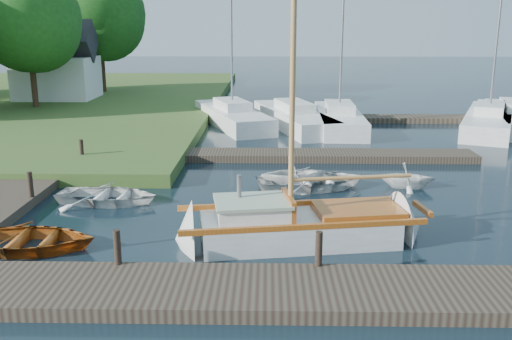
{
  "coord_description": "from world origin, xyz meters",
  "views": [
    {
      "loc": [
        0.35,
        -16.82,
        5.58
      ],
      "look_at": [
        0.0,
        0.0,
        1.2
      ],
      "focal_mm": 40.0,
      "sensor_mm": 36.0,
      "label": 1
    }
  ],
  "objects_px": {
    "mooring_post_4": "(30,184)",
    "marina_boat_0": "(232,115)",
    "mooring_post_5": "(82,149)",
    "tree_7": "(99,13)",
    "tender_b": "(294,170)",
    "tender_d": "(407,174)",
    "tender_a": "(107,193)",
    "house_c": "(56,68)",
    "dinghy": "(25,236)",
    "marina_boat_2": "(339,118)",
    "mooring_post_1": "(117,247)",
    "tender_c": "(312,178)",
    "tree_3": "(28,18)",
    "mooring_post_2": "(319,249)",
    "marina_boat_1": "(294,117)",
    "sailboat": "(304,229)",
    "marina_boat_4": "(489,119)"
  },
  "relations": [
    {
      "from": "mooring_post_4",
      "to": "dinghy",
      "type": "distance_m",
      "value": 3.72
    },
    {
      "from": "tender_a",
      "to": "tree_3",
      "type": "bearing_deg",
      "value": 34.07
    },
    {
      "from": "house_c",
      "to": "mooring_post_4",
      "type": "bearing_deg",
      "value": -72.35
    },
    {
      "from": "tender_b",
      "to": "marina_boat_4",
      "type": "xyz_separation_m",
      "value": [
        10.88,
        11.22,
        -0.04
      ]
    },
    {
      "from": "sailboat",
      "to": "tender_d",
      "type": "xyz_separation_m",
      "value": [
        3.87,
        5.08,
        0.15
      ]
    },
    {
      "from": "mooring_post_5",
      "to": "tender_b",
      "type": "xyz_separation_m",
      "value": [
        8.27,
        -2.72,
        -0.09
      ]
    },
    {
      "from": "house_c",
      "to": "marina_boat_1",
      "type": "bearing_deg",
      "value": -26.56
    },
    {
      "from": "tender_d",
      "to": "marina_boat_1",
      "type": "distance_m",
      "value": 12.28
    },
    {
      "from": "marina_boat_0",
      "to": "marina_boat_1",
      "type": "bearing_deg",
      "value": -118.49
    },
    {
      "from": "mooring_post_2",
      "to": "tender_b",
      "type": "relative_size",
      "value": 0.35
    },
    {
      "from": "mooring_post_5",
      "to": "marina_boat_1",
      "type": "bearing_deg",
      "value": 46.03
    },
    {
      "from": "house_c",
      "to": "mooring_post_5",
      "type": "bearing_deg",
      "value": -67.62
    },
    {
      "from": "marina_boat_4",
      "to": "house_c",
      "type": "height_order",
      "value": "marina_boat_4"
    },
    {
      "from": "marina_boat_4",
      "to": "marina_boat_0",
      "type": "bearing_deg",
      "value": 108.53
    },
    {
      "from": "mooring_post_1",
      "to": "marina_boat_4",
      "type": "bearing_deg",
      "value": 50.69
    },
    {
      "from": "mooring_post_4",
      "to": "marina_boat_1",
      "type": "bearing_deg",
      "value": 58.09
    },
    {
      "from": "mooring_post_4",
      "to": "tree_7",
      "type": "bearing_deg",
      "value": 100.86
    },
    {
      "from": "mooring_post_4",
      "to": "tender_a",
      "type": "xyz_separation_m",
      "value": [
        2.26,
        0.38,
        -0.37
      ]
    },
    {
      "from": "tender_a",
      "to": "house_c",
      "type": "bearing_deg",
      "value": 29.61
    },
    {
      "from": "mooring_post_4",
      "to": "tender_b",
      "type": "distance_m",
      "value": 8.57
    },
    {
      "from": "mooring_post_5",
      "to": "tree_3",
      "type": "relative_size",
      "value": 0.09
    },
    {
      "from": "tender_c",
      "to": "marina_boat_0",
      "type": "distance_m",
      "value": 12.97
    },
    {
      "from": "sailboat",
      "to": "marina_boat_2",
      "type": "height_order",
      "value": "marina_boat_2"
    },
    {
      "from": "mooring_post_4",
      "to": "mooring_post_5",
      "type": "distance_m",
      "value": 5.0
    },
    {
      "from": "tender_a",
      "to": "tender_d",
      "type": "bearing_deg",
      "value": -72.59
    },
    {
      "from": "tree_7",
      "to": "sailboat",
      "type": "bearing_deg",
      "value": -65.21
    },
    {
      "from": "mooring_post_1",
      "to": "tender_b",
      "type": "height_order",
      "value": "tender_b"
    },
    {
      "from": "mooring_post_5",
      "to": "tree_7",
      "type": "height_order",
      "value": "tree_7"
    },
    {
      "from": "tender_c",
      "to": "tree_3",
      "type": "relative_size",
      "value": 0.43
    },
    {
      "from": "mooring_post_5",
      "to": "tender_d",
      "type": "bearing_deg",
      "value": -12.46
    },
    {
      "from": "dinghy",
      "to": "tender_a",
      "type": "xyz_separation_m",
      "value": [
        1.02,
        3.87,
        -0.03
      ]
    },
    {
      "from": "dinghy",
      "to": "marina_boat_2",
      "type": "relative_size",
      "value": 0.3
    },
    {
      "from": "mooring_post_1",
      "to": "house_c",
      "type": "xyz_separation_m",
      "value": [
        -11.0,
        27.0,
        1.88
      ]
    },
    {
      "from": "marina_boat_1",
      "to": "marina_boat_4",
      "type": "bearing_deg",
      "value": -109.05
    },
    {
      "from": "marina_boat_2",
      "to": "dinghy",
      "type": "bearing_deg",
      "value": 151.36
    },
    {
      "from": "house_c",
      "to": "tree_3",
      "type": "relative_size",
      "value": 0.6
    },
    {
      "from": "house_c",
      "to": "tender_d",
      "type": "bearing_deg",
      "value": -45.75
    },
    {
      "from": "tender_a",
      "to": "tree_7",
      "type": "distance_m",
      "value": 27.31
    },
    {
      "from": "dinghy",
      "to": "tree_7",
      "type": "relative_size",
      "value": 0.38
    },
    {
      "from": "tender_b",
      "to": "marina_boat_1",
      "type": "relative_size",
      "value": 0.21
    },
    {
      "from": "tender_c",
      "to": "tree_7",
      "type": "bearing_deg",
      "value": 19.1
    },
    {
      "from": "tender_b",
      "to": "mooring_post_5",
      "type": "bearing_deg",
      "value": 58.03
    },
    {
      "from": "mooring_post_4",
      "to": "mooring_post_5",
      "type": "bearing_deg",
      "value": 90.0
    },
    {
      "from": "mooring_post_4",
      "to": "marina_boat_0",
      "type": "xyz_separation_m",
      "value": [
        5.38,
        14.59,
        -0.13
      ]
    },
    {
      "from": "mooring_post_2",
      "to": "tree_3",
      "type": "bearing_deg",
      "value": 123.92
    },
    {
      "from": "marina_boat_1",
      "to": "mooring_post_2",
      "type": "bearing_deg",
      "value": 163.43
    },
    {
      "from": "mooring_post_5",
      "to": "house_c",
      "type": "relative_size",
      "value": 0.15
    },
    {
      "from": "dinghy",
      "to": "marina_boat_0",
      "type": "relative_size",
      "value": 0.32
    },
    {
      "from": "mooring_post_2",
      "to": "mooring_post_4",
      "type": "height_order",
      "value": "same"
    },
    {
      "from": "tender_a",
      "to": "tender_b",
      "type": "xyz_separation_m",
      "value": [
        6.0,
        1.9,
        0.28
      ]
    }
  ]
}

